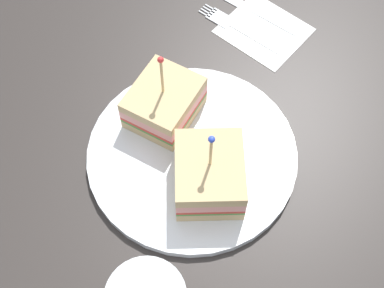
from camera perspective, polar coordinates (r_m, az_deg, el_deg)
ground_plane at (r=63.50cm, az=0.00°, el=-1.79°), size 107.78×107.78×2.00cm
plate at (r=62.16cm, az=0.00°, el=-1.14°), size 24.44×24.44×1.05cm
sandwich_half_front at (r=57.50cm, az=1.87°, el=-3.28°), size 11.16×11.24×10.58cm
sandwich_half_back at (r=62.55cm, az=-3.01°, el=4.45°), size 9.96×9.13×10.66cm
napkin at (r=74.32cm, az=7.70°, el=11.97°), size 10.59×11.53×0.15cm
fork at (r=74.46cm, az=4.18°, el=12.67°), size 3.01×13.12×0.35cm
knife at (r=76.52cm, az=6.37°, el=14.10°), size 3.06×13.09×0.35cm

